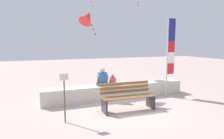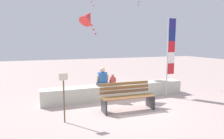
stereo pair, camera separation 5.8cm
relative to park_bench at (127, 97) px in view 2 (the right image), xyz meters
name	(u,v)px [view 2 (the right image)]	position (x,y,z in m)	size (l,w,h in m)	color
ground_plane	(127,105)	(0.19, 0.43, -0.42)	(40.00, 40.00, 0.00)	#B79E98
seawall_ledge	(116,91)	(0.19, 1.40, -0.15)	(5.75, 0.61, 0.56)	beige
park_bench	(127,97)	(0.00, 0.00, 0.00)	(1.78, 0.67, 0.88)	#956041
person_adult	(102,78)	(-0.39, 1.39, 0.41)	(0.47, 0.34, 0.71)	#32384B
person_child	(113,81)	(0.02, 1.39, 0.30)	(0.28, 0.20, 0.42)	#39364C
flag_banner	(170,51)	(2.27, 0.88, 1.42)	(0.37, 0.05, 3.14)	#B7B7BC
kite_red	(88,17)	(-0.57, 2.83, 2.85)	(0.98, 0.95, 1.17)	red
sign_post	(64,94)	(-2.07, -0.36, 0.38)	(0.24, 0.06, 1.37)	brown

